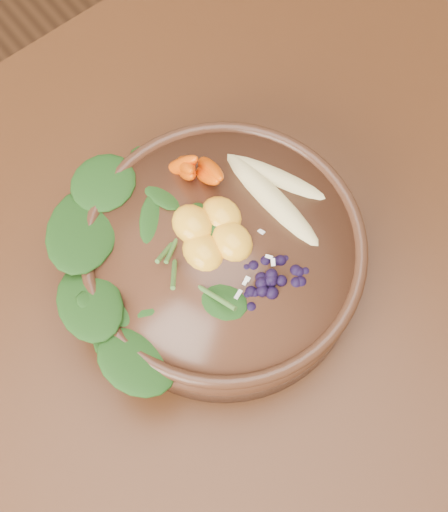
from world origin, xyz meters
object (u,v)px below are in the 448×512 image
(stoneware_bowl, at_px, (224,260))
(blueberry_pile, at_px, (272,274))
(banana_halves, at_px, (275,182))
(mandarin_cluster, at_px, (212,227))
(kale_heap, at_px, (148,231))
(dining_table, at_px, (273,317))
(carrot_cluster, at_px, (201,147))

(stoneware_bowl, bearing_deg, blueberry_pile, -77.63)
(banana_halves, bearing_deg, mandarin_cluster, 170.25)
(blueberry_pile, bearing_deg, banana_halves, 48.00)
(kale_heap, bearing_deg, dining_table, -51.34)
(kale_heap, xyz_separation_m, mandarin_cluster, (0.05, -0.03, -0.01))
(dining_table, bearing_deg, banana_halves, 55.67)
(stoneware_bowl, distance_m, banana_halves, 0.10)
(kale_heap, bearing_deg, mandarin_cluster, -32.27)
(carrot_cluster, xyz_separation_m, mandarin_cluster, (-0.04, -0.07, -0.02))
(stoneware_bowl, bearing_deg, dining_table, -60.41)
(carrot_cluster, height_order, mandarin_cluster, carrot_cluster)
(blueberry_pile, bearing_deg, mandarin_cluster, 100.24)
(kale_heap, distance_m, blueberry_pile, 0.13)
(kale_heap, distance_m, mandarin_cluster, 0.06)
(banana_halves, xyz_separation_m, mandarin_cluster, (-0.08, 0.00, 0.00))
(banana_halves, height_order, blueberry_pile, blueberry_pile)
(mandarin_cluster, bearing_deg, kale_heap, 147.73)
(dining_table, height_order, kale_heap, kale_heap)
(blueberry_pile, bearing_deg, kale_heap, 121.31)
(stoneware_bowl, bearing_deg, banana_halves, 12.25)
(kale_heap, bearing_deg, carrot_cluster, 20.02)
(dining_table, height_order, banana_halves, banana_halves)
(dining_table, distance_m, banana_halves, 0.20)
(stoneware_bowl, xyz_separation_m, blueberry_pile, (0.01, -0.06, 0.06))
(mandarin_cluster, bearing_deg, carrot_cluster, 59.70)
(stoneware_bowl, bearing_deg, kale_heap, 136.38)
(dining_table, distance_m, mandarin_cluster, 0.20)
(dining_table, xyz_separation_m, carrot_cluster, (0.01, 0.14, 0.21))
(banana_halves, distance_m, blueberry_pile, 0.10)
(carrot_cluster, bearing_deg, blueberry_pile, -109.55)
(carrot_cluster, bearing_deg, kale_heap, -169.49)
(banana_halves, relative_size, mandarin_cluster, 1.80)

